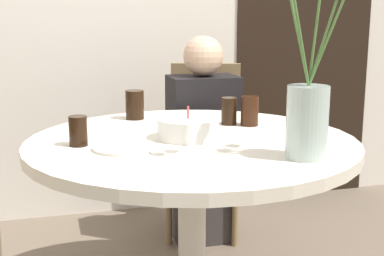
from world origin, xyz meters
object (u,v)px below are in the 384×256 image
(drink_glass_2, at_px, (135,105))
(person_boy, at_px, (203,147))
(chair_near_front, at_px, (204,138))
(drink_glass_0, at_px, (78,131))
(flower_vase, at_px, (309,93))
(drink_glass_1, at_px, (229,111))
(drink_glass_3, at_px, (250,111))
(side_plate, at_px, (125,147))
(birthday_cake, at_px, (188,128))

(drink_glass_2, distance_m, person_boy, 0.59)
(chair_near_front, bearing_deg, drink_glass_0, -109.38)
(chair_near_front, height_order, flower_vase, flower_vase)
(drink_glass_1, height_order, drink_glass_3, drink_glass_3)
(drink_glass_0, xyz_separation_m, drink_glass_1, (0.61, 0.20, 0.00))
(side_plate, height_order, drink_glass_0, drink_glass_0)
(chair_near_front, distance_m, flower_vase, 1.31)
(birthday_cake, distance_m, drink_glass_1, 0.30)
(side_plate, distance_m, person_boy, 1.00)
(chair_near_front, xyz_separation_m, drink_glass_1, (-0.10, -0.69, 0.28))
(chair_near_front, bearing_deg, flower_vase, -72.49)
(chair_near_front, bearing_deg, drink_glass_3, -72.98)
(side_plate, bearing_deg, drink_glass_0, 149.06)
(drink_glass_2, bearing_deg, birthday_cake, -72.90)
(drink_glass_0, xyz_separation_m, drink_glass_2, (0.26, 0.42, 0.01))
(flower_vase, bearing_deg, drink_glass_3, 88.78)
(chair_near_front, relative_size, drink_glass_3, 7.63)
(chair_near_front, xyz_separation_m, drink_glass_2, (-0.45, -0.47, 0.28))
(side_plate, xyz_separation_m, drink_glass_3, (0.54, 0.25, 0.05))
(chair_near_front, relative_size, birthday_cake, 4.06)
(drink_glass_3, relative_size, person_boy, 0.11)
(birthday_cake, relative_size, drink_glass_3, 1.88)
(flower_vase, xyz_separation_m, drink_glass_2, (-0.41, 0.77, -0.14))
(birthday_cake, bearing_deg, person_boy, 69.47)
(birthday_cake, distance_m, drink_glass_3, 0.33)
(drink_glass_1, distance_m, drink_glass_2, 0.41)
(birthday_cake, height_order, flower_vase, flower_vase)
(person_boy, bearing_deg, birthday_cake, -110.53)
(flower_vase, xyz_separation_m, side_plate, (-0.53, 0.27, -0.20))
(birthday_cake, bearing_deg, drink_glass_1, 40.89)
(birthday_cake, xyz_separation_m, drink_glass_1, (0.22, 0.19, 0.02))
(drink_glass_0, bearing_deg, chair_near_front, 51.18)
(person_boy, bearing_deg, drink_glass_3, -87.79)
(birthday_cake, bearing_deg, drink_glass_2, 107.10)
(birthday_cake, relative_size, flower_vase, 0.31)
(flower_vase, relative_size, drink_glass_0, 6.94)
(chair_near_front, height_order, side_plate, chair_near_front)
(drink_glass_1, bearing_deg, drink_glass_0, -161.87)
(person_boy, bearing_deg, side_plate, -122.09)
(flower_vase, bearing_deg, drink_glass_1, 96.41)
(flower_vase, xyz_separation_m, drink_glass_3, (0.01, 0.51, -0.15))
(person_boy, bearing_deg, drink_glass_0, -131.88)
(chair_near_front, distance_m, drink_glass_1, 0.75)
(birthday_cake, distance_m, person_boy, 0.83)
(drink_glass_2, bearing_deg, side_plate, -103.20)
(drink_glass_2, xyz_separation_m, drink_glass_3, (0.42, -0.26, -0.00))
(chair_near_front, distance_m, person_boy, 0.16)
(side_plate, relative_size, drink_glass_3, 1.82)
(side_plate, xyz_separation_m, drink_glass_2, (0.12, 0.50, 0.06))
(person_boy, bearing_deg, flower_vase, -89.40)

